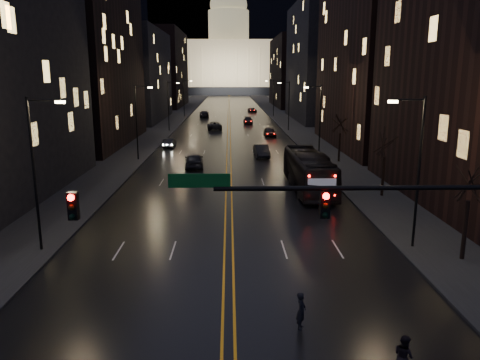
{
  "coord_description": "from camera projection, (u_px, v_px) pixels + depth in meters",
  "views": [
    {
      "loc": [
        0.07,
        -16.15,
        10.15
      ],
      "look_at": [
        0.71,
        11.49,
        3.93
      ],
      "focal_mm": 35.0,
      "sensor_mm": 36.0,
      "label": 1
    }
  ],
  "objects": [
    {
      "name": "sidewalk_left",
      "position": [
        184.0,
        108.0,
        144.43
      ],
      "size": [
        8.0,
        320.0,
        0.16
      ],
      "primitive_type": "cube",
      "color": "black",
      "rests_on": "ground"
    },
    {
      "name": "streetlamp_left_dist",
      "position": [
        185.0,
        96.0,
        114.15
      ],
      "size": [
        2.13,
        0.25,
        9.0
      ],
      "color": "black",
      "rests_on": "ground"
    },
    {
      "name": "bus",
      "position": [
        309.0,
        171.0,
        41.78
      ],
      "size": [
        3.06,
        12.41,
        3.45
      ],
      "primitive_type": "imported",
      "rotation": [
        0.0,
        0.0,
        0.01
      ],
      "color": "black",
      "rests_on": "ground"
    },
    {
      "name": "pedestrian_b",
      "position": [
        404.0,
        356.0,
        15.99
      ],
      "size": [
        0.64,
        0.84,
        1.54
      ],
      "primitive_type": "imported",
      "rotation": [
        0.0,
        0.0,
        1.92
      ],
      "color": "black",
      "rests_on": "ground"
    },
    {
      "name": "streetlamp_left_near",
      "position": [
        37.0,
        167.0,
        26.37
      ],
      "size": [
        2.13,
        0.25,
        9.0
      ],
      "color": "black",
      "rests_on": "ground"
    },
    {
      "name": "streetlamp_right_far",
      "position": [
        288.0,
        103.0,
        85.37
      ],
      "size": [
        2.13,
        0.25,
        9.0
      ],
      "color": "black",
      "rests_on": "ground"
    },
    {
      "name": "building_left_far",
      "position": [
        135.0,
        76.0,
        105.04
      ],
      "size": [
        12.0,
        34.0,
        20.0
      ],
      "primitive_type": "cube",
      "color": "black",
      "rests_on": "ground"
    },
    {
      "name": "receding_car_a",
      "position": [
        262.0,
        151.0,
        58.8
      ],
      "size": [
        1.93,
        4.87,
        1.58
      ],
      "primitive_type": "imported",
      "rotation": [
        0.0,
        0.0,
        0.05
      ],
      "color": "black",
      "rests_on": "ground"
    },
    {
      "name": "capitol",
      "position": [
        229.0,
        62.0,
        258.03
      ],
      "size": [
        90.0,
        50.0,
        58.5
      ],
      "color": "black",
      "rests_on": "ground"
    },
    {
      "name": "building_left_dist",
      "position": [
        164.0,
        69.0,
        151.41
      ],
      "size": [
        12.0,
        40.0,
        24.0
      ],
      "primitive_type": "cube",
      "color": "black",
      "rests_on": "ground"
    },
    {
      "name": "receding_car_b",
      "position": [
        270.0,
        132.0,
        78.35
      ],
      "size": [
        1.97,
        4.62,
        1.56
      ],
      "primitive_type": "imported",
      "rotation": [
        0.0,
        0.0,
        0.03
      ],
      "color": "black",
      "rests_on": "ground"
    },
    {
      "name": "receding_car_d",
      "position": [
        252.0,
        110.0,
        129.3
      ],
      "size": [
        2.49,
        4.77,
        1.28
      ],
      "primitive_type": "imported",
      "rotation": [
        0.0,
        0.0,
        0.08
      ],
      "color": "black",
      "rests_on": "ground"
    },
    {
      "name": "road",
      "position": [
        229.0,
        108.0,
        144.76
      ],
      "size": [
        20.0,
        320.0,
        0.02
      ],
      "primitive_type": "cube",
      "color": "black",
      "rests_on": "ground"
    },
    {
      "name": "building_left_mid",
      "position": [
        82.0,
        47.0,
        67.1
      ],
      "size": [
        12.0,
        30.0,
        28.0
      ],
      "primitive_type": "cube",
      "color": "black",
      "rests_on": "ground"
    },
    {
      "name": "tree_right_near",
      "position": [
        470.0,
        182.0,
        25.08
      ],
      "size": [
        2.4,
        2.4,
        6.65
      ],
      "color": "black",
      "rests_on": "ground"
    },
    {
      "name": "tree_right_far",
      "position": [
        340.0,
        124.0,
        54.34
      ],
      "size": [
        2.4,
        2.4,
        6.65
      ],
      "color": "black",
      "rests_on": "ground"
    },
    {
      "name": "streetlamp_right_dist",
      "position": [
        273.0,
        96.0,
        114.63
      ],
      "size": [
        2.13,
        0.25,
        9.0
      ],
      "color": "black",
      "rests_on": "ground"
    },
    {
      "name": "ground",
      "position": [
        229.0,
        345.0,
        17.98
      ],
      "size": [
        900.0,
        900.0,
        0.0
      ],
      "primitive_type": "plane",
      "color": "black",
      "rests_on": "ground"
    },
    {
      "name": "center_line",
      "position": [
        229.0,
        108.0,
        144.76
      ],
      "size": [
        0.62,
        320.0,
        0.01
      ],
      "primitive_type": "cube",
      "color": "orange",
      "rests_on": "road"
    },
    {
      "name": "building_right_mid",
      "position": [
        322.0,
        62.0,
        105.32
      ],
      "size": [
        12.0,
        34.0,
        26.0
      ],
      "primitive_type": "cube",
      "color": "black",
      "rests_on": "ground"
    },
    {
      "name": "building_right_tall",
      "position": [
        384.0,
        8.0,
        63.04
      ],
      "size": [
        12.0,
        30.0,
        38.0
      ],
      "primitive_type": "cube",
      "color": "black",
      "rests_on": "ground"
    },
    {
      "name": "pedestrian_a",
      "position": [
        301.0,
        311.0,
        18.97
      ],
      "size": [
        0.57,
        0.68,
        1.59
      ],
      "primitive_type": "imported",
      "rotation": [
        0.0,
        0.0,
        1.2
      ],
      "color": "black",
      "rests_on": "ground"
    },
    {
      "name": "building_right_dist",
      "position": [
        293.0,
        72.0,
        152.57
      ],
      "size": [
        12.0,
        40.0,
        22.0
      ],
      "primitive_type": "cube",
      "color": "black",
      "rests_on": "ground"
    },
    {
      "name": "oncoming_car_a",
      "position": [
        194.0,
        160.0,
        52.17
      ],
      "size": [
        2.37,
        5.12,
        1.7
      ],
      "primitive_type": "imported",
      "rotation": [
        0.0,
        0.0,
        3.21
      ],
      "color": "black",
      "rests_on": "ground"
    },
    {
      "name": "oncoming_car_d",
      "position": [
        204.0,
        114.0,
        114.19
      ],
      "size": [
        2.63,
        5.74,
        1.63
      ],
      "primitive_type": "imported",
      "rotation": [
        0.0,
        0.0,
        3.2
      ],
      "color": "black",
      "rests_on": "ground"
    },
    {
      "name": "receding_car_c",
      "position": [
        248.0,
        121.0,
        98.75
      ],
      "size": [
        2.08,
        4.92,
        1.42
      ],
      "primitive_type": "imported",
      "rotation": [
        0.0,
        0.0,
        -0.02
      ],
      "color": "black",
      "rests_on": "ground"
    },
    {
      "name": "streetlamp_right_mid",
      "position": [
        319.0,
        118.0,
        56.11
      ],
      "size": [
        2.13,
        0.25,
        9.0
      ],
      "color": "black",
      "rests_on": "ground"
    },
    {
      "name": "traffic_signal",
      "position": [
        390.0,
        217.0,
        16.98
      ],
      "size": [
        17.29,
        0.45,
        7.0
      ],
      "color": "black",
      "rests_on": "ground"
    },
    {
      "name": "sidewalk_right",
      "position": [
        274.0,
        108.0,
        145.06
      ],
      "size": [
        8.0,
        320.0,
        0.16
      ],
      "primitive_type": "cube",
      "color": "black",
      "rests_on": "ground"
    },
    {
      "name": "streetlamp_right_near",
      "position": [
        416.0,
        165.0,
        26.86
      ],
      "size": [
        2.13,
        0.25,
        9.0
      ],
      "color": "black",
      "rests_on": "ground"
    },
    {
      "name": "streetlamp_left_far",
      "position": [
        169.0,
        103.0,
        84.89
      ],
      "size": [
        2.13,
        0.25,
        9.0
      ],
      "color": "black",
      "rests_on": "ground"
    },
    {
      "name": "oncoming_car_c",
      "position": [
        215.0,
        126.0,
        88.46
      ],
      "size": [
        3.01,
        5.75,
        1.54
      ],
      "primitive_type": "imported",
      "rotation": [
        0.0,
        0.0,
        3.22
      ],
      "color": "black",
      "rests_on": "ground"
    },
    {
      "name": "mountain_ridge",
      "position": [
        278.0,
        5.0,
        375.2
      ],
      "size": [
        520.0,
        60.0,
        130.0
      ],
      "primitive_type": "cube",
      "color": "black",
      "rests_on": "ground"
    },
    {
      "name": "streetlamp_left_mid",
      "position": [
        138.0,
        118.0,
        55.63
      ],
      "size": [
        2.13,
        0.25,
        9.0
      ],
      "color": "black",
      "rests_on": "ground"
    },
    {
      "name": "tree_right_mid",
      "position": [
        385.0,
        144.0,
        38.73
      ],
      "size": [
        2.4,
        2.4,
        6.65
      ],
      "color": "black",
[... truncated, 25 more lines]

